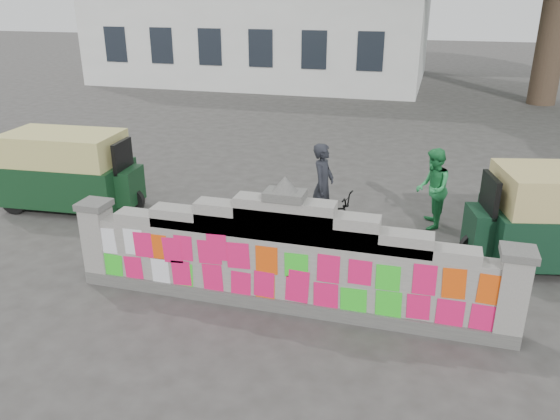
# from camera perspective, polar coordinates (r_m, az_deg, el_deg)

# --- Properties ---
(ground) EXTENTS (100.00, 100.00, 0.00)m
(ground) POSITION_cam_1_polar(r_m,az_deg,el_deg) (8.13, 0.47, -10.02)
(ground) COLOR #383533
(ground) RESTS_ON ground
(parapet_wall) EXTENTS (6.48, 0.44, 2.01)m
(parapet_wall) POSITION_cam_1_polar(r_m,az_deg,el_deg) (7.76, 0.48, -5.33)
(parapet_wall) COLOR #4C4C49
(parapet_wall) RESTS_ON ground
(cyclist_bike) EXTENTS (1.82, 0.83, 0.92)m
(cyclist_bike) POSITION_cam_1_polar(r_m,az_deg,el_deg) (10.10, 4.41, -0.52)
(cyclist_bike) COLOR black
(cyclist_bike) RESTS_ON ground
(cyclist_rider) EXTENTS (0.44, 0.61, 1.57)m
(cyclist_rider) POSITION_cam_1_polar(r_m,az_deg,el_deg) (9.98, 4.46, 1.19)
(cyclist_rider) COLOR black
(cyclist_rider) RESTS_ON ground
(pedestrian) EXTENTS (0.65, 0.80, 1.57)m
(pedestrian) POSITION_cam_1_polar(r_m,az_deg,el_deg) (10.86, 15.64, 2.15)
(pedestrian) COLOR green
(pedestrian) RESTS_ON ground
(rickshaw_left) EXTENTS (2.98, 1.55, 1.63)m
(rickshaw_left) POSITION_cam_1_polar(r_m,az_deg,el_deg) (12.24, -21.12, 3.96)
(rickshaw_left) COLOR #103219
(rickshaw_left) RESTS_ON ground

